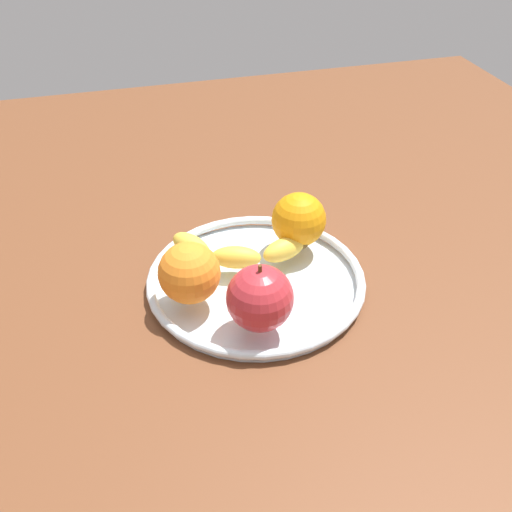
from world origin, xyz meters
TOP-DOWN VIEW (x-y plane):
  - ground_plane at (0.00, 0.00)cm, footprint 148.48×148.48cm
  - fruit_bowl at (0.00, 0.00)cm, footprint 28.45×28.45cm
  - banana at (-1.17, 3.66)cm, footprint 18.87×10.01cm
  - apple at (-1.95, -8.89)cm, footprint 7.80×7.80cm
  - orange_back_left at (-8.86, -2.14)cm, footprint 7.57×7.57cm
  - orange_front_left at (7.49, 5.44)cm, footprint 7.45×7.45cm

SIDE VIEW (x-z plane):
  - ground_plane at x=0.00cm, z-range -4.00..0.00cm
  - fruit_bowl at x=0.00cm, z-range 0.02..1.82cm
  - banana at x=-1.17cm, z-range 1.80..4.80cm
  - orange_front_left at x=7.49cm, z-range 1.80..9.25cm
  - orange_back_left at x=-8.86cm, z-range 1.80..9.37cm
  - apple at x=-1.95cm, z-range 1.40..10.00cm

